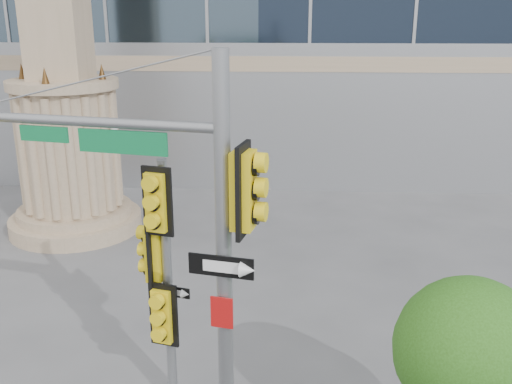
{
  "coord_description": "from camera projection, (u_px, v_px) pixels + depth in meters",
  "views": [
    {
      "loc": [
        1.23,
        -9.03,
        7.09
      ],
      "look_at": [
        0.59,
        2.0,
        3.63
      ],
      "focal_mm": 40.0,
      "sensor_mm": 36.0,
      "label": 1
    }
  ],
  "objects": [
    {
      "name": "monument",
      "position": [
        61.0,
        66.0,
        18.04
      ],
      "size": [
        4.4,
        4.4,
        16.6
      ],
      "color": "tan",
      "rests_on": "ground"
    },
    {
      "name": "main_signal_pole",
      "position": [
        149.0,
        216.0,
        8.74
      ],
      "size": [
        5.09,
        1.49,
        6.65
      ],
      "rotation": [
        0.0,
        0.0,
        -0.21
      ],
      "color": "slate",
      "rests_on": "ground"
    },
    {
      "name": "secondary_signal_pole",
      "position": [
        162.0,
        270.0,
        9.93
      ],
      "size": [
        0.83,
        0.74,
        4.79
      ],
      "rotation": [
        0.0,
        0.0,
        -0.25
      ],
      "color": "slate",
      "rests_on": "ground"
    },
    {
      "name": "street_tree",
      "position": [
        471.0,
        357.0,
        8.3
      ],
      "size": [
        2.25,
        2.2,
        3.51
      ],
      "color": "tan",
      "rests_on": "ground"
    }
  ]
}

